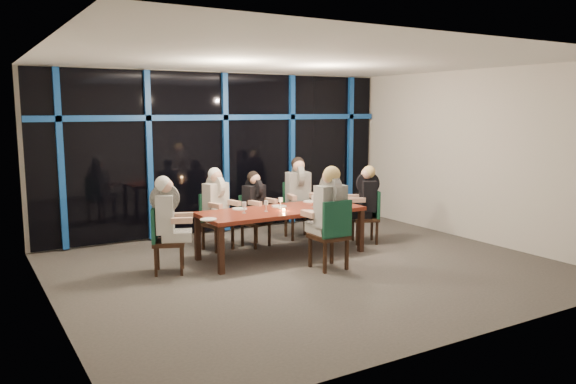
% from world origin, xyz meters
% --- Properties ---
extents(room, '(7.04, 7.00, 3.02)m').
position_xyz_m(room, '(0.00, 0.00, 2.02)').
color(room, '#55504B').
rests_on(room, ground).
extents(window_wall, '(6.86, 0.43, 2.94)m').
position_xyz_m(window_wall, '(0.01, 2.93, 1.55)').
color(window_wall, black).
rests_on(window_wall, ground).
extents(dining_table, '(2.60, 1.00, 0.75)m').
position_xyz_m(dining_table, '(0.00, 0.80, 0.68)').
color(dining_table, maroon).
rests_on(dining_table, ground).
extents(chair_far_left, '(0.53, 0.53, 0.93)m').
position_xyz_m(chair_far_left, '(-0.73, 1.76, 0.52)').
color(chair_far_left, black).
rests_on(chair_far_left, ground).
extents(chair_far_mid, '(0.50, 0.50, 0.87)m').
position_xyz_m(chair_far_mid, '(-0.08, 1.64, 0.49)').
color(chair_far_mid, black).
rests_on(chair_far_mid, ground).
extents(chair_far_right, '(0.55, 0.55, 1.00)m').
position_xyz_m(chair_far_right, '(0.91, 1.80, 0.56)').
color(chair_far_right, black).
rests_on(chair_far_right, ground).
extents(chair_end_left, '(0.57, 0.57, 0.95)m').
position_xyz_m(chair_end_left, '(-1.92, 0.84, 0.53)').
color(chair_end_left, black).
rests_on(chair_end_left, ground).
extents(chair_end_right, '(0.57, 0.57, 0.92)m').
position_xyz_m(chair_end_right, '(1.76, 0.78, 0.51)').
color(chair_end_right, black).
rests_on(chair_end_right, ground).
extents(chair_near_mid, '(0.48, 0.48, 1.03)m').
position_xyz_m(chair_near_mid, '(0.23, -0.26, 0.57)').
color(chair_near_mid, black).
rests_on(chair_near_mid, ground).
extents(diner_far_left, '(0.53, 0.63, 0.91)m').
position_xyz_m(diner_far_left, '(-0.71, 1.68, 0.89)').
color(diner_far_left, silver).
rests_on(diner_far_left, ground).
extents(diner_far_mid, '(0.50, 0.59, 0.85)m').
position_xyz_m(diner_far_mid, '(-0.06, 1.57, 0.84)').
color(diner_far_mid, black).
rests_on(diner_far_mid, ground).
extents(diner_far_right, '(0.55, 0.67, 0.97)m').
position_xyz_m(diner_far_right, '(0.89, 1.72, 0.95)').
color(diner_far_right, black).
rests_on(diner_far_right, ground).
extents(diner_end_left, '(0.65, 0.59, 0.92)m').
position_xyz_m(diner_end_left, '(-1.85, 0.81, 0.91)').
color(diner_end_left, black).
rests_on(diner_end_left, ground).
extents(diner_end_right, '(0.63, 0.58, 0.90)m').
position_xyz_m(diner_end_right, '(1.69, 0.81, 0.88)').
color(diner_end_right, black).
rests_on(diner_end_right, ground).
extents(diner_near_mid, '(0.51, 0.64, 1.00)m').
position_xyz_m(diner_near_mid, '(0.23, -0.18, 0.98)').
color(diner_near_mid, black).
rests_on(diner_near_mid, ground).
extents(plate_far_left, '(0.24, 0.24, 0.01)m').
position_xyz_m(plate_far_left, '(-0.57, 1.14, 0.76)').
color(plate_far_left, white).
rests_on(plate_far_left, dining_table).
extents(plate_far_mid, '(0.24, 0.24, 0.01)m').
position_xyz_m(plate_far_mid, '(0.09, 1.02, 0.76)').
color(plate_far_mid, white).
rests_on(plate_far_mid, dining_table).
extents(plate_far_right, '(0.24, 0.24, 0.01)m').
position_xyz_m(plate_far_right, '(0.78, 1.16, 0.76)').
color(plate_far_right, white).
rests_on(plate_far_right, dining_table).
extents(plate_end_left, '(0.24, 0.24, 0.01)m').
position_xyz_m(plate_end_left, '(-1.28, 0.59, 0.76)').
color(plate_end_left, white).
rests_on(plate_end_left, dining_table).
extents(plate_end_right, '(0.24, 0.24, 0.01)m').
position_xyz_m(plate_end_right, '(1.18, 1.05, 0.76)').
color(plate_end_right, white).
rests_on(plate_end_right, dining_table).
extents(plate_near_mid, '(0.24, 0.24, 0.01)m').
position_xyz_m(plate_near_mid, '(0.23, 0.39, 0.76)').
color(plate_near_mid, white).
rests_on(plate_near_mid, dining_table).
extents(wine_bottle, '(0.08, 0.08, 0.36)m').
position_xyz_m(wine_bottle, '(0.99, 0.67, 0.89)').
color(wine_bottle, black).
rests_on(wine_bottle, dining_table).
extents(water_pitcher, '(0.12, 0.11, 0.19)m').
position_xyz_m(water_pitcher, '(0.78, 0.67, 0.85)').
color(water_pitcher, silver).
rests_on(water_pitcher, dining_table).
extents(tea_light, '(0.05, 0.05, 0.03)m').
position_xyz_m(tea_light, '(-0.04, 0.66, 0.76)').
color(tea_light, '#FFA64C').
rests_on(tea_light, dining_table).
extents(wine_glass_a, '(0.06, 0.06, 0.17)m').
position_xyz_m(wine_glass_a, '(-0.30, 0.76, 0.87)').
color(wine_glass_a, white).
rests_on(wine_glass_a, dining_table).
extents(wine_glass_b, '(0.07, 0.07, 0.18)m').
position_xyz_m(wine_glass_b, '(0.01, 0.85, 0.88)').
color(wine_glass_b, silver).
rests_on(wine_glass_b, dining_table).
extents(wine_glass_c, '(0.07, 0.07, 0.19)m').
position_xyz_m(wine_glass_c, '(0.55, 0.72, 0.89)').
color(wine_glass_c, silver).
rests_on(wine_glass_c, dining_table).
extents(wine_glass_d, '(0.07, 0.07, 0.17)m').
position_xyz_m(wine_glass_d, '(-0.65, 0.80, 0.88)').
color(wine_glass_d, silver).
rests_on(wine_glass_d, dining_table).
extents(wine_glass_e, '(0.07, 0.07, 0.18)m').
position_xyz_m(wine_glass_e, '(0.88, 0.96, 0.88)').
color(wine_glass_e, silver).
rests_on(wine_glass_e, dining_table).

